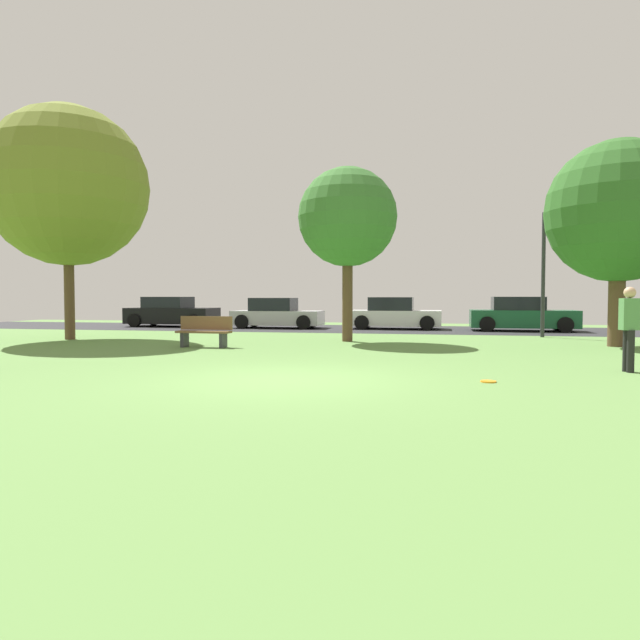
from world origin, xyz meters
TOP-DOWN VIEW (x-y plane):
  - ground_plane at (0.00, 0.00)m, footprint 44.00×44.00m
  - road_strip at (0.00, 16.00)m, footprint 44.00×6.40m
  - maple_tree_far at (7.78, 8.57)m, footprint 4.16×4.16m
  - oak_tree_right at (-0.31, 8.84)m, footprint 3.24×3.24m
  - maple_tree_near at (-9.80, 7.72)m, footprint 5.42×5.42m
  - person_catcher at (6.30, 2.43)m, footprint 0.35×0.30m
  - frisbee_disc at (3.50, 0.49)m, footprint 0.27×0.27m
  - parked_car_black at (-10.22, 16.21)m, footprint 4.29×2.11m
  - parked_car_silver at (-4.79, 15.96)m, footprint 4.14×2.01m
  - parked_car_white at (0.65, 16.36)m, footprint 4.07×2.08m
  - parked_car_green at (6.10, 15.93)m, footprint 4.37×1.98m
  - park_bench at (-4.05, 5.86)m, footprint 1.60×0.45m
  - street_lamp_post at (6.32, 12.20)m, footprint 0.14×0.14m

SIDE VIEW (x-z plane):
  - ground_plane at x=0.00m, z-range 0.00..0.00m
  - road_strip at x=0.00m, z-range 0.00..0.01m
  - frisbee_disc at x=3.50m, z-range 0.00..0.03m
  - park_bench at x=-4.05m, z-range 0.01..0.91m
  - parked_car_silver at x=-4.79m, z-range -0.07..1.34m
  - parked_car_white at x=0.65m, z-range -0.07..1.37m
  - parked_car_green at x=6.10m, z-range -0.07..1.40m
  - parked_car_black at x=-10.22m, z-range -0.06..1.39m
  - person_catcher at x=6.30m, z-range 0.09..1.76m
  - street_lamp_post at x=6.32m, z-range 0.00..4.50m
  - maple_tree_far at x=7.78m, z-range 0.93..6.99m
  - oak_tree_right at x=-0.31m, z-range 1.20..6.90m
  - maple_tree_near at x=-9.80m, z-range 1.25..9.20m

